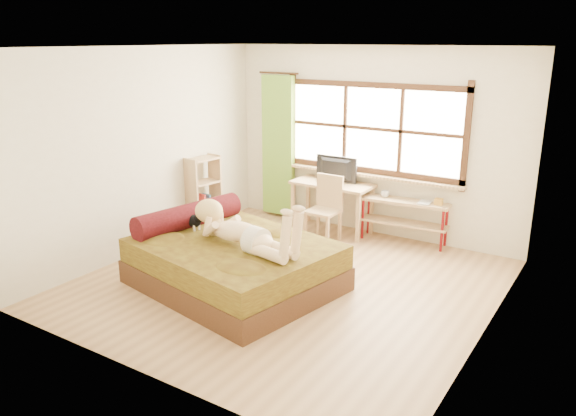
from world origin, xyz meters
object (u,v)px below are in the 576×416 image
Objects in this scene: woman at (241,218)px; kitten at (192,219)px; bed at (232,261)px; bookshelf at (204,194)px; chair at (326,204)px; pipe_shelf at (405,212)px; desk at (332,189)px.

kitten is (-0.87, 0.15, -0.20)m from woman.
bookshelf is (-1.54, 1.31, 0.28)m from bed.
bookshelf is (-1.70, -0.66, 0.05)m from chair.
bed is 1.96× the size of pipe_shelf.
kitten is 2.36m from desk.
bed is 0.61m from woman.
bookshelf reaches higher than kitten.
chair is at bearing 101.78° from woman.
bookshelf is at bearing -162.05° from pipe_shelf.
bookshelf reaches higher than bed.
bed is 1.99m from chair.
bookshelf is at bearing 152.57° from woman.
bed is 1.62× the size of woman.
kitten is 2.06m from chair.
kitten is 0.26× the size of pipe_shelf.
desk is (-0.14, 2.39, -0.22)m from woman.
kitten is 3.00m from pipe_shelf.
kitten is at bearing -176.90° from bed.
bookshelf is (-1.60, -1.02, -0.07)m from desk.
woman is 1.35× the size of bookshelf.
pipe_shelf is at bearing 75.31° from bed.
desk is 0.95× the size of pipe_shelf.
chair is 1.11m from pipe_shelf.
bed is at bearing -94.00° from chair.
pipe_shelf is (1.84, 2.36, -0.22)m from kitten.
bed is 2.18× the size of bookshelf.
chair is at bearing 76.83° from kitten.
bookshelf is (-0.87, 1.22, -0.10)m from kitten.
woman reaches higher than pipe_shelf.
bed is 7.55× the size of kitten.
desk reaches higher than pipe_shelf.
pipe_shelf is 2.94m from bookshelf.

